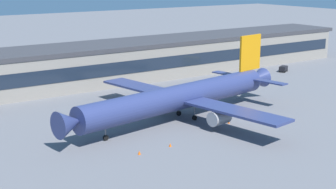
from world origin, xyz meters
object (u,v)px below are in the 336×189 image
baggage_tug (283,68)px  traffic_cone_3 (255,120)px  stair_truck (247,75)px  traffic_cone_2 (229,122)px  airliner (181,97)px  traffic_cone_0 (170,145)px  traffic_cone_1 (139,153)px

baggage_tug → traffic_cone_3: (-47.20, -35.55, -0.76)m
stair_truck → traffic_cone_2: stair_truck is taller
traffic_cone_2 → traffic_cone_3: 5.90m
airliner → baggage_tug: 64.51m
traffic_cone_0 → traffic_cone_1: 6.91m
traffic_cone_1 → traffic_cone_2: size_ratio=1.25×
baggage_tug → traffic_cone_0: size_ratio=6.38×
airliner → traffic_cone_1: bearing=-144.7°
baggage_tug → stair_truck: bearing=-168.8°
airliner → stair_truck: size_ratio=9.48×
airliner → traffic_cone_2: airliner is taller
stair_truck → traffic_cone_0: stair_truck is taller
traffic_cone_1 → traffic_cone_3: 31.19m
baggage_tug → traffic_cone_2: 62.32m
traffic_cone_3 → airliner: bearing=139.1°
baggage_tug → traffic_cone_1: (-78.25, -38.52, -0.73)m
traffic_cone_2 → traffic_cone_0: bearing=-165.3°
airliner → traffic_cone_1: 23.72m
traffic_cone_3 → traffic_cone_1: bearing=-174.5°
stair_truck → airliner: bearing=-151.8°
stair_truck → traffic_cone_2: (-32.76, -29.39, -1.69)m
traffic_cone_1 → airliner: bearing=35.3°
baggage_tug → traffic_cone_1: 87.22m
baggage_tug → traffic_cone_3: size_ratio=6.32×
traffic_cone_0 → traffic_cone_1: bearing=-177.6°
airliner → traffic_cone_3: 16.72m
traffic_cone_0 → traffic_cone_3: size_ratio=0.99×
stair_truck → traffic_cone_0: (-51.44, -34.30, -1.66)m
stair_truck → traffic_cone_1: bearing=-149.3°
traffic_cone_2 → traffic_cone_3: (5.46, -2.23, 0.04)m
airliner → stair_truck: 44.83m
traffic_cone_1 → traffic_cone_3: bearing=5.5°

